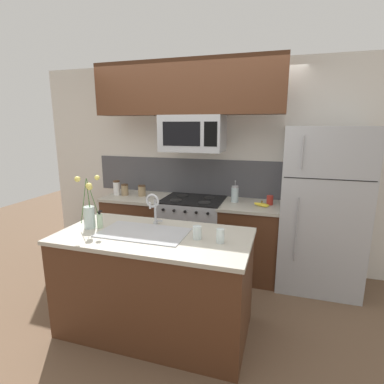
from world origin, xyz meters
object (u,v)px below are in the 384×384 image
(french_press, at_px, (235,194))
(sink_faucet, at_px, (153,205))
(microwave, at_px, (193,133))
(dish_soap_bottle, at_px, (100,220))
(refrigerator, at_px, (321,209))
(storage_jar_tall, at_px, (117,188))
(storage_jar_medium, at_px, (125,190))
(coffee_tin, at_px, (270,200))
(drinking_glass, at_px, (197,232))
(stove_range, at_px, (193,234))
(flower_vase, at_px, (89,213))
(storage_jar_short, at_px, (142,191))
(banana_bunch, at_px, (262,205))
(spare_glass, at_px, (220,236))

(french_press, height_order, sink_faucet, sink_faucet)
(microwave, relative_size, dish_soap_bottle, 4.51)
(sink_faucet, bearing_deg, refrigerator, 33.92)
(french_press, bearing_deg, storage_jar_tall, -176.82)
(storage_jar_medium, bearing_deg, french_press, 2.89)
(storage_jar_medium, bearing_deg, coffee_tin, 1.94)
(refrigerator, relative_size, drinking_glass, 16.38)
(stove_range, xyz_separation_m, dish_soap_bottle, (-0.52, -1.24, 0.52))
(refrigerator, bearing_deg, storage_jar_tall, -178.93)
(refrigerator, height_order, storage_jar_medium, refrigerator)
(storage_jar_tall, height_order, flower_vase, flower_vase)
(flower_vase, bearing_deg, refrigerator, 31.73)
(coffee_tin, relative_size, flower_vase, 0.22)
(dish_soap_bottle, bearing_deg, storage_jar_short, 98.94)
(microwave, xyz_separation_m, storage_jar_tall, (-1.06, -0.01, -0.72))
(storage_jar_short, relative_size, french_press, 0.54)
(flower_vase, bearing_deg, stove_range, 64.81)
(stove_range, distance_m, french_press, 0.75)
(coffee_tin, bearing_deg, dish_soap_bottle, -138.32)
(microwave, distance_m, coffee_tin, 1.21)
(coffee_tin, bearing_deg, storage_jar_medium, -178.06)
(storage_jar_medium, height_order, storage_jar_short, storage_jar_medium)
(storage_jar_tall, relative_size, french_press, 0.73)
(drinking_glass, bearing_deg, storage_jar_short, 131.80)
(stove_range, distance_m, storage_jar_short, 0.88)
(stove_range, relative_size, storage_jar_tall, 4.79)
(storage_jar_tall, xyz_separation_m, storage_jar_short, (0.35, 0.04, -0.03))
(french_press, bearing_deg, banana_bunch, -19.89)
(storage_jar_tall, height_order, drinking_glass, storage_jar_tall)
(storage_jar_short, relative_size, dish_soap_bottle, 0.87)
(french_press, bearing_deg, spare_glass, -85.76)
(french_press, xyz_separation_m, drinking_glass, (-0.10, -1.31, -0.04))
(stove_range, bearing_deg, sink_faucet, -94.03)
(refrigerator, xyz_separation_m, drinking_glass, (-1.08, -1.26, 0.06))
(storage_jar_short, xyz_separation_m, french_press, (1.23, 0.05, 0.03))
(banana_bunch, height_order, french_press, french_press)
(drinking_glass, bearing_deg, coffee_tin, 68.19)
(french_press, bearing_deg, stove_range, -173.34)
(spare_glass, bearing_deg, refrigerator, 55.74)
(french_press, bearing_deg, dish_soap_bottle, -128.43)
(storage_jar_tall, bearing_deg, refrigerator, 1.07)
(stove_range, distance_m, storage_jar_medium, 1.09)
(storage_jar_tall, relative_size, dish_soap_bottle, 1.18)
(banana_bunch, xyz_separation_m, dish_soap_bottle, (-1.36, -1.18, 0.05))
(stove_range, xyz_separation_m, storage_jar_tall, (-1.06, -0.03, 0.54))
(banana_bunch, relative_size, flower_vase, 0.39)
(storage_jar_short, height_order, coffee_tin, storage_jar_short)
(microwave, bearing_deg, coffee_tin, 4.36)
(stove_range, distance_m, banana_bunch, 0.97)
(spare_glass, bearing_deg, flower_vase, -179.87)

